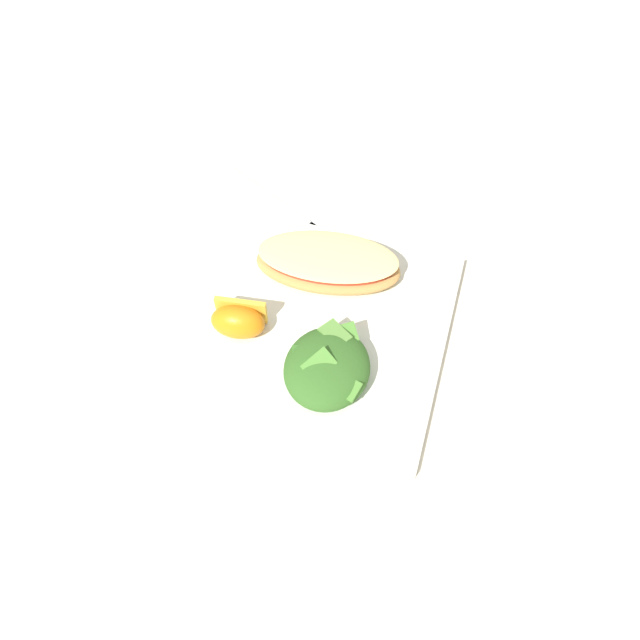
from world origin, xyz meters
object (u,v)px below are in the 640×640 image
(cheesy_pizza_bread, at_px, (328,264))
(metal_fork, at_px, (285,208))
(green_salad_pile, at_px, (327,368))
(orange_wedge_front, at_px, (238,320))
(white_plate, at_px, (320,329))

(cheesy_pizza_bread, bearing_deg, metal_fork, -137.86)
(green_salad_pile, height_order, orange_wedge_front, green_salad_pile)
(green_salad_pile, bearing_deg, cheesy_pizza_bread, -164.05)
(cheesy_pizza_bread, bearing_deg, white_plate, 9.46)
(green_salad_pile, distance_m, orange_wedge_front, 0.11)
(metal_fork, bearing_deg, green_salad_pile, 28.54)
(orange_wedge_front, distance_m, metal_fork, 0.20)
(white_plate, relative_size, cheesy_pizza_bread, 1.56)
(cheesy_pizza_bread, bearing_deg, green_salad_pile, 15.95)
(green_salad_pile, relative_size, metal_fork, 0.60)
(green_salad_pile, distance_m, metal_fork, 0.26)
(white_plate, distance_m, green_salad_pile, 0.07)
(orange_wedge_front, bearing_deg, green_salad_pile, 75.33)
(metal_fork, bearing_deg, orange_wedge_front, 4.31)
(white_plate, distance_m, orange_wedge_front, 0.09)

